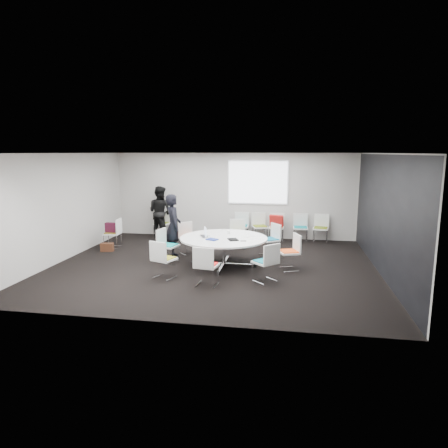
% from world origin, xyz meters
% --- Properties ---
extents(room_shell, '(8.08, 7.08, 2.88)m').
position_xyz_m(room_shell, '(0.09, 0.00, 1.40)').
color(room_shell, black).
rests_on(room_shell, ground).
extents(conference_table, '(2.18, 2.18, 0.73)m').
position_xyz_m(conference_table, '(0.25, 0.02, 0.54)').
color(conference_table, silver).
rests_on(conference_table, ground).
extents(projection_screen, '(1.90, 0.03, 1.35)m').
position_xyz_m(projection_screen, '(0.80, 3.46, 1.85)').
color(projection_screen, white).
rests_on(projection_screen, room_shell).
extents(chair_ring_a, '(0.59, 0.59, 0.88)m').
position_xyz_m(chair_ring_a, '(1.88, -0.07, 0.28)').
color(chair_ring_a, silver).
rests_on(chair_ring_a, ground).
extents(chair_ring_b, '(0.64, 0.64, 0.88)m').
position_xyz_m(chair_ring_b, '(1.34, 1.22, 0.28)').
color(chair_ring_b, silver).
rests_on(chair_ring_b, ground).
extents(chair_ring_c, '(0.50, 0.49, 0.88)m').
position_xyz_m(chair_ring_c, '(0.37, 1.74, 0.28)').
color(chair_ring_c, silver).
rests_on(chair_ring_c, ground).
extents(chair_ring_d, '(0.64, 0.64, 0.88)m').
position_xyz_m(chair_ring_d, '(-0.91, 1.05, 0.28)').
color(chair_ring_d, silver).
rests_on(chair_ring_d, ground).
extents(chair_ring_e, '(0.54, 0.55, 0.88)m').
position_xyz_m(chair_ring_e, '(-1.21, 0.06, 0.28)').
color(chair_ring_e, silver).
rests_on(chair_ring_e, ground).
extents(chair_ring_f, '(0.59, 0.58, 0.88)m').
position_xyz_m(chair_ring_f, '(-0.91, -1.20, 0.28)').
color(chair_ring_f, silver).
rests_on(chair_ring_f, ground).
extents(chair_ring_g, '(0.51, 0.50, 0.88)m').
position_xyz_m(chair_ring_g, '(0.15, -1.56, 0.28)').
color(chair_ring_g, silver).
rests_on(chair_ring_g, ground).
extents(chair_ring_h, '(0.64, 0.64, 0.88)m').
position_xyz_m(chair_ring_h, '(1.38, -1.07, 0.28)').
color(chair_ring_h, silver).
rests_on(chair_ring_h, ground).
extents(chair_back_a, '(0.48, 0.47, 0.88)m').
position_xyz_m(chair_back_a, '(0.31, 3.14, 0.28)').
color(chair_back_a, silver).
rests_on(chair_back_a, ground).
extents(chair_back_b, '(0.58, 0.57, 0.88)m').
position_xyz_m(chair_back_b, '(0.92, 3.14, 0.28)').
color(chair_back_b, silver).
rests_on(chair_back_b, ground).
extents(chair_back_c, '(0.47, 0.46, 0.88)m').
position_xyz_m(chair_back_c, '(1.46, 3.12, 0.28)').
color(chair_back_c, silver).
rests_on(chair_back_c, ground).
extents(chair_back_d, '(0.47, 0.46, 0.88)m').
position_xyz_m(chair_back_d, '(2.21, 3.17, 0.28)').
color(chair_back_d, silver).
rests_on(chair_back_d, ground).
extents(chair_back_e, '(0.53, 0.52, 0.88)m').
position_xyz_m(chair_back_e, '(2.84, 3.17, 0.28)').
color(chair_back_e, silver).
rests_on(chair_back_e, ground).
extents(chair_spare_left, '(0.49, 0.50, 0.88)m').
position_xyz_m(chair_spare_left, '(-3.32, 1.35, 0.28)').
color(chair_spare_left, silver).
rests_on(chair_spare_left, ground).
extents(chair_person_back, '(0.51, 0.50, 0.88)m').
position_xyz_m(chair_person_back, '(-2.39, 3.17, 0.28)').
color(chair_person_back, silver).
rests_on(chair_person_back, ground).
extents(person_main, '(0.62, 0.74, 1.72)m').
position_xyz_m(person_main, '(-1.23, 0.64, 0.86)').
color(person_main, black).
rests_on(person_main, ground).
extents(person_back, '(1.01, 0.90, 1.73)m').
position_xyz_m(person_back, '(-2.40, 3.00, 0.86)').
color(person_back, black).
rests_on(person_back, ground).
extents(laptop, '(0.33, 0.38, 0.03)m').
position_xyz_m(laptop, '(-0.21, 0.04, 0.74)').
color(laptop, '#333338').
rests_on(laptop, conference_table).
extents(laptop_lid, '(0.12, 0.29, 0.22)m').
position_xyz_m(laptop_lid, '(-0.20, -0.01, 0.86)').
color(laptop_lid, silver).
rests_on(laptop_lid, conference_table).
extents(notebook_black, '(0.32, 0.36, 0.02)m').
position_xyz_m(notebook_black, '(0.53, -0.22, 0.74)').
color(notebook_black, black).
rests_on(notebook_black, conference_table).
extents(tablet_folio, '(0.32, 0.29, 0.03)m').
position_xyz_m(tablet_folio, '(0.03, -0.31, 0.74)').
color(tablet_folio, navy).
rests_on(tablet_folio, conference_table).
extents(papers_right, '(0.37, 0.34, 0.00)m').
position_xyz_m(papers_right, '(0.84, 0.24, 0.73)').
color(papers_right, white).
rests_on(papers_right, conference_table).
extents(papers_front, '(0.34, 0.28, 0.00)m').
position_xyz_m(papers_front, '(1.03, 0.03, 0.73)').
color(papers_front, white).
rests_on(papers_front, conference_table).
extents(cup, '(0.08, 0.08, 0.09)m').
position_xyz_m(cup, '(0.32, 0.43, 0.78)').
color(cup, white).
rests_on(cup, conference_table).
extents(phone, '(0.15, 0.08, 0.01)m').
position_xyz_m(phone, '(0.79, -0.31, 0.73)').
color(phone, black).
rests_on(phone, conference_table).
extents(maroon_bag, '(0.41, 0.17, 0.28)m').
position_xyz_m(maroon_bag, '(-3.33, 1.35, 0.62)').
color(maroon_bag, '#471227').
rests_on(maroon_bag, chair_spare_left).
extents(brown_bag, '(0.38, 0.23, 0.24)m').
position_xyz_m(brown_bag, '(-3.31, 0.92, 0.12)').
color(brown_bag, '#482617').
rests_on(brown_bag, ground).
extents(red_jacket, '(0.47, 0.30, 0.36)m').
position_xyz_m(red_jacket, '(1.46, 2.89, 0.70)').
color(red_jacket, '#B01915').
rests_on(red_jacket, chair_back_c).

